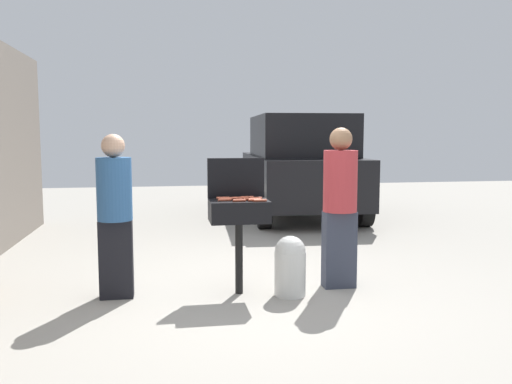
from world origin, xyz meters
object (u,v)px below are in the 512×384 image
object	(u,v)px
parked_minivan	(299,165)
hot_dog_10	(256,198)
bbq_grill	(239,214)
hot_dog_4	(225,199)
hot_dog_9	(239,200)
propane_tank	(290,265)
hot_dog_1	(238,198)
hot_dog_8	(260,200)
hot_dog_11	(223,198)
hot_dog_6	(247,197)
hot_dog_12	(224,200)
hot_dog_3	(254,200)
hot_dog_7	(242,199)
person_right	(340,202)
person_left	(115,210)
hot_dog_2	(250,199)
hot_dog_5	(229,198)
hot_dog_0	(255,200)

from	to	relation	value
parked_minivan	hot_dog_10	bearing A→B (deg)	74.28
parked_minivan	bbq_grill	bearing A→B (deg)	72.60
bbq_grill	hot_dog_4	xyz separation A→B (m)	(-0.14, -0.01, 0.16)
hot_dog_9	propane_tank	bearing A→B (deg)	-3.82
hot_dog_1	hot_dog_8	xyz separation A→B (m)	(0.19, -0.25, 0.00)
parked_minivan	hot_dog_11	bearing A→B (deg)	70.73
hot_dog_6	hot_dog_12	world-z (taller)	same
hot_dog_6	hot_dog_10	size ratio (longest dim) A/B	1.00
hot_dog_9	hot_dog_3	bearing A→B (deg)	15.37
hot_dog_4	parked_minivan	size ratio (longest dim) A/B	0.03
hot_dog_6	hot_dog_11	xyz separation A→B (m)	(-0.26, -0.02, 0.00)
hot_dog_7	propane_tank	size ratio (longest dim) A/B	0.21
hot_dog_4	hot_dog_7	size ratio (longest dim) A/B	1.00
hot_dog_3	hot_dog_10	xyz separation A→B (m)	(0.03, 0.11, 0.00)
hot_dog_10	hot_dog_11	xyz separation A→B (m)	(-0.33, 0.08, 0.00)
hot_dog_3	hot_dog_7	world-z (taller)	same
hot_dog_12	person_right	distance (m)	1.25
person_left	hot_dog_1	bearing A→B (deg)	9.66
bbq_grill	hot_dog_8	size ratio (longest dim) A/B	7.49
hot_dog_9	hot_dog_2	bearing A→B (deg)	37.68
hot_dog_1	hot_dog_2	size ratio (longest dim) A/B	1.00
hot_dog_10	hot_dog_12	size ratio (longest dim) A/B	1.00
hot_dog_5	hot_dog_3	bearing A→B (deg)	-31.11
hot_dog_0	hot_dog_10	world-z (taller)	same
hot_dog_1	hot_dog_11	distance (m)	0.16
hot_dog_0	hot_dog_2	bearing A→B (deg)	111.38
hot_dog_10	hot_dog_12	xyz separation A→B (m)	(-0.33, -0.08, 0.00)
hot_dog_2	hot_dog_6	size ratio (longest dim) A/B	1.00
hot_dog_10	hot_dog_8	bearing A→B (deg)	-86.64
hot_dog_7	hot_dog_11	world-z (taller)	same
hot_dog_0	hot_dog_10	distance (m)	0.16
hot_dog_2	hot_dog_5	xyz separation A→B (m)	(-0.20, 0.09, 0.00)
hot_dog_6	hot_dog_11	size ratio (longest dim) A/B	1.00
person_right	hot_dog_4	bearing A→B (deg)	6.15
hot_dog_0	parked_minivan	bearing A→B (deg)	71.16
bbq_grill	hot_dog_0	world-z (taller)	hot_dog_0
hot_dog_0	propane_tank	bearing A→B (deg)	-5.35
hot_dog_7	hot_dog_9	bearing A→B (deg)	-108.87
hot_dog_8	parked_minivan	distance (m)	5.62
hot_dog_7	parked_minivan	size ratio (longest dim) A/B	0.03
hot_dog_8	person_left	bearing A→B (deg)	170.80
person_left	hot_dog_12	bearing A→B (deg)	2.20
propane_tank	person_left	bearing A→B (deg)	172.41
hot_dog_6	person_left	xyz separation A→B (m)	(-1.34, -0.05, -0.09)
hot_dog_3	hot_dog_11	xyz separation A→B (m)	(-0.30, 0.19, 0.00)
hot_dog_1	hot_dog_9	xyz separation A→B (m)	(-0.02, -0.22, 0.00)
hot_dog_0	propane_tank	distance (m)	0.76
hot_dog_2	hot_dog_8	world-z (taller)	same
hot_dog_4	hot_dog_1	bearing A→B (deg)	33.39
hot_dog_0	hot_dog_5	size ratio (longest dim) A/B	1.00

